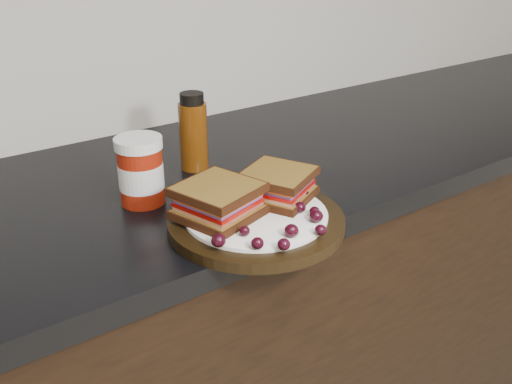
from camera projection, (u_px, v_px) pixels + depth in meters
base_cabinets at (167, 381)px, 1.25m from camera, size 3.96×0.58×0.86m
countertop at (151, 195)px, 1.05m from camera, size 3.98×0.60×0.04m
plate at (256, 221)px, 0.90m from camera, size 0.28×0.28×0.02m
sandwich_left at (218, 201)px, 0.87m from camera, size 0.14×0.14×0.05m
sandwich_right at (278, 185)px, 0.93m from camera, size 0.14×0.14×0.05m
grape_0 at (218, 240)px, 0.80m from camera, size 0.02×0.02×0.02m
grape_1 at (245, 231)px, 0.83m from camera, size 0.02×0.02×0.01m
grape_2 at (257, 243)px, 0.79m from camera, size 0.02×0.02×0.02m
grape_3 at (284, 244)px, 0.79m from camera, size 0.02×0.02×0.02m
grape_4 at (291, 231)px, 0.82m from camera, size 0.02×0.02×0.02m
grape_5 at (293, 231)px, 0.82m from camera, size 0.02×0.02×0.02m
grape_6 at (321, 230)px, 0.83m from camera, size 0.02×0.02×0.02m
grape_7 at (316, 216)px, 0.86m from camera, size 0.02×0.02×0.02m
grape_8 at (315, 211)px, 0.88m from camera, size 0.02×0.02×0.02m
grape_9 at (300, 207)px, 0.89m from camera, size 0.02×0.02×0.02m
grape_10 at (303, 195)px, 0.93m from camera, size 0.02×0.02×0.02m
grape_11 at (290, 200)px, 0.92m from camera, size 0.02×0.02×0.01m
grape_12 at (284, 193)px, 0.94m from camera, size 0.02×0.02×0.02m
grape_13 at (269, 186)px, 0.97m from camera, size 0.02×0.02×0.02m
grape_14 at (209, 206)px, 0.90m from camera, size 0.02×0.02×0.02m
grape_15 at (227, 212)px, 0.88m from camera, size 0.02×0.02×0.02m
grape_16 at (207, 220)px, 0.85m from camera, size 0.02×0.02×0.02m
grape_17 at (220, 222)px, 0.85m from camera, size 0.02×0.02×0.02m
grape_18 at (207, 209)px, 0.89m from camera, size 0.02×0.02×0.02m
grape_19 at (202, 214)px, 0.88m from camera, size 0.02×0.02×0.02m
grape_20 at (223, 220)px, 0.86m from camera, size 0.02×0.02×0.02m
condiment_jar at (141, 171)px, 0.96m from camera, size 0.10×0.10×0.12m
oil_bottle at (193, 131)px, 1.09m from camera, size 0.06×0.06×0.15m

